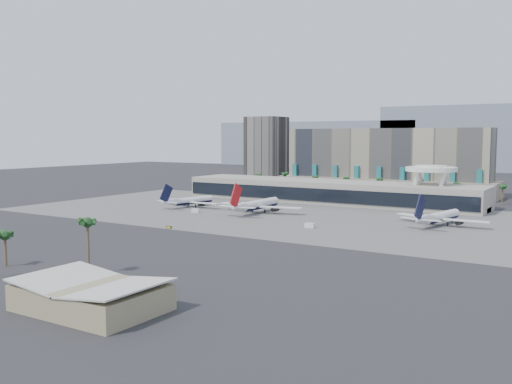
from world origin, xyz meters
The scene contains 17 objects.
ground centered at (0.00, 0.00, 0.00)m, with size 900.00×900.00×0.00m, color #232326.
apron_pad centered at (0.00, 55.00, 0.03)m, with size 260.00×130.00×0.06m, color #5B5B59.
mountain_ridge centered at (27.88, 470.00, 29.89)m, with size 680.00×60.00×70.00m.
hotel centered at (10.00, 174.41, 16.81)m, with size 140.00×30.00×42.00m.
office_tower centered at (-95.00, 200.00, 22.94)m, with size 30.00×30.00×52.00m.
terminal centered at (0.00, 109.84, 6.52)m, with size 170.00×32.50×14.50m.
saucer_structure centered at (55.00, 116.00, 18.45)m, with size 26.00×26.00×21.89m.
palm_row centered at (7.00, 145.00, 10.50)m, with size 157.80×2.80×13.10m.
hangar_right centered at (42.00, -100.00, 2.95)m, with size 30.55×20.60×6.89m.
airliner_left centered at (-52.13, 51.52, 3.32)m, with size 36.45×37.85×13.18m.
airliner_centre centered at (-10.08, 50.52, 4.01)m, with size 44.80×46.11×15.92m.
airliner_right centered at (74.70, 57.08, 3.62)m, with size 39.63×41.16×14.33m.
service_vehicle_a centered at (-35.94, 35.04, 0.95)m, with size 3.88×1.90×1.90m, color silver.
service_vehicle_b centered at (32.02, 22.62, 0.99)m, with size 3.86×2.20×1.98m, color silver.
taxiway_sign centered at (-15.11, -8.81, 0.53)m, with size 2.35×0.95×1.07m.
near_palm_a centered at (-10.40, -84.43, 7.48)m, with size 6.00×6.00×10.28m.
near_palm_b centered at (16.89, -78.42, 12.52)m, with size 6.00×6.00×15.44m.
Camera 1 is at (134.42, -181.57, 36.76)m, focal length 40.00 mm.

